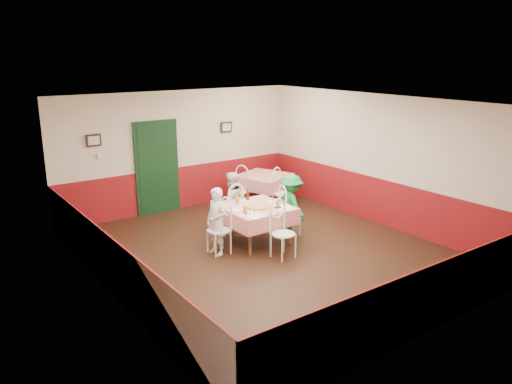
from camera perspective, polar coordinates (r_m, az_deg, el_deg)
floor at (r=9.46m, az=1.35°, el=-6.90°), size 7.00×7.00×0.00m
ceiling at (r=8.78m, az=1.47°, el=10.23°), size 7.00×7.00×0.00m
back_wall at (r=11.93m, az=-8.80°, el=4.71°), size 6.00×0.10×2.80m
front_wall at (r=6.69m, az=19.82°, el=-4.78°), size 6.00×0.10×2.80m
left_wall at (r=7.66m, az=-16.82°, el=-1.96°), size 0.10×7.00×2.80m
right_wall at (r=11.04m, az=13.96°, el=3.55°), size 0.10×7.00×2.80m
wainscot_back at (r=12.12m, az=-8.59°, el=0.52°), size 6.00×0.03×1.00m
wainscot_front at (r=7.05m, az=19.03°, el=-11.62°), size 6.00×0.03×1.00m
wainscot_left at (r=7.98m, az=-16.21°, el=-8.12°), size 0.03×7.00×1.00m
wainscot_right at (r=11.25m, az=13.61°, el=-0.94°), size 0.03×7.00×1.00m
door at (r=11.71m, az=-11.23°, el=2.63°), size 0.96×0.06×2.10m
picture_left at (r=11.06m, az=-18.06°, el=5.64°), size 0.32×0.03×0.26m
picture_right at (r=12.45m, az=-3.41°, el=7.42°), size 0.32×0.03×0.26m
thermostat at (r=11.16m, az=-17.43°, el=3.94°), size 0.10×0.03×0.10m
main_table at (r=9.76m, az=0.00°, el=-3.82°), size 1.22×1.22×0.77m
second_table at (r=12.22m, az=0.86°, el=0.22°), size 1.44×1.44×0.77m
chair_left at (r=9.30m, az=-4.27°, el=-4.39°), size 0.44×0.44×0.90m
chair_right at (r=10.23m, az=3.87°, el=-2.49°), size 0.50×0.50×0.90m
chair_far at (r=10.40m, az=-2.73°, el=-2.15°), size 0.45×0.45×0.90m
chair_near at (r=9.10m, az=3.13°, el=-4.82°), size 0.44×0.44×0.90m
chair_second_a at (r=11.79m, az=-2.07°, el=0.01°), size 0.54×0.54×0.90m
chair_second_b at (r=11.63m, az=3.06°, el=-0.22°), size 0.54×0.54×0.90m
pizza at (r=9.58m, az=0.19°, el=-1.67°), size 0.43×0.43×0.03m
plate_left at (r=9.40m, az=-2.15°, el=-2.08°), size 0.25×0.25×0.01m
plate_right at (r=9.88m, az=1.96°, el=-1.19°), size 0.25×0.25×0.01m
plate_far at (r=9.97m, az=-1.23°, el=-1.02°), size 0.25×0.25×0.01m
glass_a at (r=9.19m, az=-1.27°, el=-2.09°), size 0.07×0.07×0.14m
glass_b at (r=9.69m, az=2.48°, el=-1.15°), size 0.08×0.08×0.14m
glass_c at (r=9.84m, az=-2.18°, el=-0.92°), size 0.07×0.07×0.12m
beer_bottle at (r=10.00m, az=-0.97°, el=-0.33°), size 0.06×0.06×0.23m
shaker_a at (r=9.08m, az=-0.69°, el=-2.47°), size 0.04×0.04×0.09m
shaker_b at (r=9.10m, az=-0.18°, el=-2.42°), size 0.04×0.04×0.09m
shaker_c at (r=9.10m, az=-1.12°, el=-2.44°), size 0.04×0.04×0.09m
menu_left at (r=9.12m, az=-0.29°, el=-2.68°), size 0.35×0.44×0.00m
menu_right at (r=9.59m, az=3.24°, el=-1.77°), size 0.38×0.45×0.00m
wallet at (r=9.56m, az=2.52°, el=-1.76°), size 0.11×0.09×0.02m
diner_left at (r=9.21m, az=-4.56°, el=-3.38°), size 0.38×0.51×1.27m
diner_far at (r=10.39m, az=-2.90°, el=-1.13°), size 0.63×0.50×1.26m
diner_right at (r=10.21m, az=4.11°, el=-1.46°), size 0.56×0.86×1.26m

